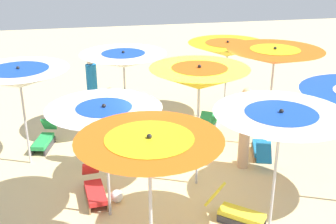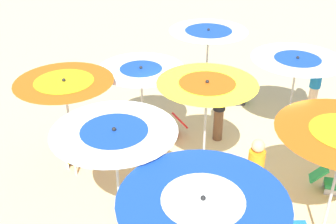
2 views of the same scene
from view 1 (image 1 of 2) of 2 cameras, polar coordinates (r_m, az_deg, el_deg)
ground at (r=9.24m, az=2.67°, el=-8.88°), size 35.52×35.52×0.04m
beach_umbrella_0 at (r=11.67m, az=7.95°, el=8.31°), size 2.13×2.13×2.24m
beach_umbrella_1 at (r=10.67m, az=-5.96°, el=6.93°), size 2.15×2.15×2.21m
beach_umbrella_2 at (r=9.54m, az=-19.27°, el=4.33°), size 2.12×2.12×2.28m
beach_umbrella_3 at (r=10.11m, az=14.04°, el=7.21°), size 2.21×2.21×2.48m
beach_umbrella_4 at (r=8.10m, az=4.20°, el=4.53°), size 1.91×1.91×2.56m
beach_umbrella_5 at (r=7.22m, az=-8.49°, el=-0.51°), size 1.95×1.95×2.20m
beach_umbrella_7 at (r=6.71m, az=14.76°, el=-1.66°), size 2.07×2.07×2.36m
beach_umbrella_8 at (r=5.64m, az=-2.49°, el=-5.11°), size 1.97×1.97×2.38m
lounger_0 at (r=10.14m, az=12.34°, el=-4.97°), size 0.71×1.29×0.58m
lounger_1 at (r=7.91m, az=9.19°, el=-13.03°), size 1.03×0.96×0.65m
lounger_3 at (r=8.56m, az=-9.78°, el=-10.16°), size 0.47×1.18×0.61m
lounger_4 at (r=11.54m, az=5.63°, el=-1.17°), size 0.88×1.16×0.61m
lounger_5 at (r=10.86m, az=-16.25°, el=-3.55°), size 0.60×1.14×0.60m
beachgoer_0 at (r=12.19m, az=-10.12°, el=3.50°), size 0.30×0.30×1.76m
beachgoer_1 at (r=9.35m, az=10.28°, el=-1.90°), size 0.30×0.30×1.86m
beachgoer_2 at (r=9.36m, az=-7.58°, el=-1.80°), size 0.30×0.30×1.84m
beach_ball at (r=8.45m, az=-6.88°, el=-11.10°), size 0.25×0.25×0.25m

